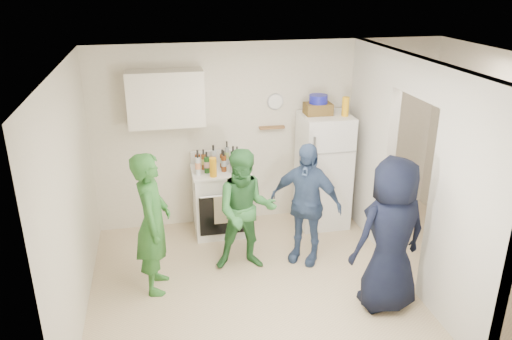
{
  "coord_description": "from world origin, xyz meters",
  "views": [
    {
      "loc": [
        -1.53,
        -4.69,
        3.31
      ],
      "look_at": [
        -0.48,
        0.4,
        1.25
      ],
      "focal_mm": 35.0,
      "sensor_mm": 36.0,
      "label": 1
    }
  ],
  "objects_px": {
    "yellow_cup_stack_top": "(345,107)",
    "person_nook": "(474,190)",
    "blue_bowl": "(318,99)",
    "person_navy": "(391,236)",
    "fridge": "(323,171)",
    "person_green_left": "(153,223)",
    "stove": "(221,201)",
    "person_green_center": "(246,211)",
    "person_denim": "(305,204)",
    "wicker_basket": "(318,109)"
  },
  "relations": [
    {
      "from": "person_green_left",
      "to": "person_navy",
      "type": "xyz_separation_m",
      "value": [
        2.36,
        -0.82,
        0.03
      ]
    },
    {
      "from": "person_green_center",
      "to": "person_denim",
      "type": "height_order",
      "value": "person_denim"
    },
    {
      "from": "fridge",
      "to": "wicker_basket",
      "type": "height_order",
      "value": "wicker_basket"
    },
    {
      "from": "stove",
      "to": "yellow_cup_stack_top",
      "type": "height_order",
      "value": "yellow_cup_stack_top"
    },
    {
      "from": "person_navy",
      "to": "person_denim",
      "type": "bearing_deg",
      "value": -70.07
    },
    {
      "from": "person_nook",
      "to": "stove",
      "type": "bearing_deg",
      "value": -128.14
    },
    {
      "from": "fridge",
      "to": "yellow_cup_stack_top",
      "type": "height_order",
      "value": "yellow_cup_stack_top"
    },
    {
      "from": "fridge",
      "to": "person_denim",
      "type": "xyz_separation_m",
      "value": [
        -0.53,
        -0.9,
        -0.03
      ]
    },
    {
      "from": "fridge",
      "to": "person_green_center",
      "type": "relative_size",
      "value": 1.06
    },
    {
      "from": "person_navy",
      "to": "person_nook",
      "type": "bearing_deg",
      "value": -162.3
    },
    {
      "from": "yellow_cup_stack_top",
      "to": "person_nook",
      "type": "height_order",
      "value": "person_nook"
    },
    {
      "from": "wicker_basket",
      "to": "person_green_center",
      "type": "xyz_separation_m",
      "value": [
        -1.15,
        -0.97,
        -0.91
      ]
    },
    {
      "from": "person_green_center",
      "to": "person_nook",
      "type": "relative_size",
      "value": 0.81
    },
    {
      "from": "blue_bowl",
      "to": "person_nook",
      "type": "relative_size",
      "value": 0.13
    },
    {
      "from": "wicker_basket",
      "to": "stove",
      "type": "bearing_deg",
      "value": -179.13
    },
    {
      "from": "wicker_basket",
      "to": "person_green_left",
      "type": "height_order",
      "value": "wicker_basket"
    },
    {
      "from": "person_nook",
      "to": "person_navy",
      "type": "bearing_deg",
      "value": -77.36
    },
    {
      "from": "person_green_left",
      "to": "wicker_basket",
      "type": "bearing_deg",
      "value": -55.12
    },
    {
      "from": "person_green_left",
      "to": "person_nook",
      "type": "distance_m",
      "value": 3.76
    },
    {
      "from": "person_green_left",
      "to": "stove",
      "type": "bearing_deg",
      "value": -30.89
    },
    {
      "from": "person_green_left",
      "to": "fridge",
      "type": "bearing_deg",
      "value": -57.16
    },
    {
      "from": "fridge",
      "to": "person_green_left",
      "type": "distance_m",
      "value": 2.57
    },
    {
      "from": "stove",
      "to": "blue_bowl",
      "type": "distance_m",
      "value": 1.87
    },
    {
      "from": "person_denim",
      "to": "person_nook",
      "type": "distance_m",
      "value": 2.01
    },
    {
      "from": "wicker_basket",
      "to": "yellow_cup_stack_top",
      "type": "bearing_deg",
      "value": -25.11
    },
    {
      "from": "yellow_cup_stack_top",
      "to": "stove",
      "type": "bearing_deg",
      "value": 175.45
    },
    {
      "from": "yellow_cup_stack_top",
      "to": "person_nook",
      "type": "relative_size",
      "value": 0.14
    },
    {
      "from": "yellow_cup_stack_top",
      "to": "fridge",
      "type": "bearing_deg",
      "value": 155.56
    },
    {
      "from": "wicker_basket",
      "to": "yellow_cup_stack_top",
      "type": "xyz_separation_m",
      "value": [
        0.32,
        -0.15,
        0.05
      ]
    },
    {
      "from": "fridge",
      "to": "person_nook",
      "type": "distance_m",
      "value": 1.92
    },
    {
      "from": "fridge",
      "to": "person_green_center",
      "type": "xyz_separation_m",
      "value": [
        -1.25,
        -0.92,
        -0.04
      ]
    },
    {
      "from": "fridge",
      "to": "person_green_center",
      "type": "height_order",
      "value": "fridge"
    },
    {
      "from": "stove",
      "to": "person_nook",
      "type": "bearing_deg",
      "value": -24.37
    },
    {
      "from": "fridge",
      "to": "person_green_center",
      "type": "distance_m",
      "value": 1.56
    },
    {
      "from": "person_navy",
      "to": "wicker_basket",
      "type": "bearing_deg",
      "value": -94.38
    },
    {
      "from": "blue_bowl",
      "to": "person_green_center",
      "type": "distance_m",
      "value": 1.83
    },
    {
      "from": "fridge",
      "to": "blue_bowl",
      "type": "relative_size",
      "value": 6.56
    },
    {
      "from": "wicker_basket",
      "to": "blue_bowl",
      "type": "xyz_separation_m",
      "value": [
        0.0,
        0.0,
        0.13
      ]
    },
    {
      "from": "person_nook",
      "to": "blue_bowl",
      "type": "bearing_deg",
      "value": -144.17
    },
    {
      "from": "yellow_cup_stack_top",
      "to": "person_nook",
      "type": "distance_m",
      "value": 1.86
    },
    {
      "from": "yellow_cup_stack_top",
      "to": "person_green_left",
      "type": "distance_m",
      "value": 2.88
    },
    {
      "from": "blue_bowl",
      "to": "person_navy",
      "type": "relative_size",
      "value": 0.14
    },
    {
      "from": "person_green_left",
      "to": "person_green_center",
      "type": "distance_m",
      "value": 1.08
    },
    {
      "from": "yellow_cup_stack_top",
      "to": "person_green_left",
      "type": "bearing_deg",
      "value": -157.71
    },
    {
      "from": "fridge",
      "to": "person_denim",
      "type": "relative_size",
      "value": 1.04
    },
    {
      "from": "person_green_center",
      "to": "wicker_basket",
      "type": "bearing_deg",
      "value": 46.9
    },
    {
      "from": "wicker_basket",
      "to": "person_denim",
      "type": "xyz_separation_m",
      "value": [
        -0.43,
        -0.95,
        -0.89
      ]
    },
    {
      "from": "yellow_cup_stack_top",
      "to": "person_nook",
      "type": "xyz_separation_m",
      "value": [
        1.22,
        -1.16,
        -0.78
      ]
    },
    {
      "from": "wicker_basket",
      "to": "person_navy",
      "type": "relative_size",
      "value": 0.21
    },
    {
      "from": "yellow_cup_stack_top",
      "to": "person_denim",
      "type": "relative_size",
      "value": 0.17
    }
  ]
}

